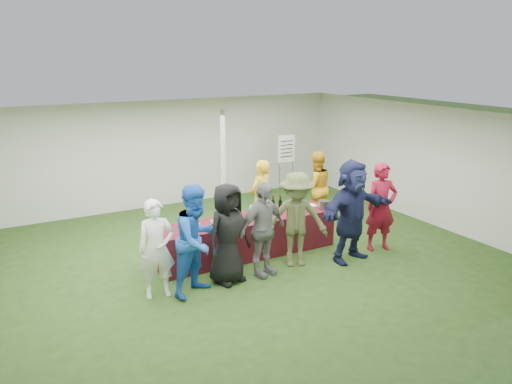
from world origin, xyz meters
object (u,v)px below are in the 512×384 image
staff_back (316,187)px  customer_3 (263,229)px  customer_5 (352,211)px  customer_6 (381,207)px  serving_table (247,237)px  staff_pourer (261,198)px  dump_bucket (324,205)px  customer_1 (197,240)px  customer_0 (157,249)px  wine_list_sign (286,154)px  customer_2 (228,234)px  customer_4 (297,220)px

staff_back → customer_3: bearing=45.8°
customer_5 → customer_6: customer_5 is taller
serving_table → customer_6: customer_6 is taller
staff_pourer → dump_bucket: bearing=105.7°
customer_6 → serving_table: bearing=172.4°
staff_back → customer_1: size_ratio=0.91×
dump_bucket → staff_pourer: 1.37m
dump_bucket → customer_0: 3.76m
staff_pourer → customer_1: size_ratio=0.91×
staff_pourer → customer_6: 2.50m
customer_0 → customer_1: customer_1 is taller
customer_0 → customer_3: (1.87, -0.12, 0.04)m
wine_list_sign → customer_1: (-3.99, -3.64, -0.40)m
staff_back → customer_5: 2.28m
customer_0 → customer_5: size_ratio=0.83×
serving_table → customer_2: size_ratio=2.06×
dump_bucket → customer_5: bearing=-93.3°
dump_bucket → wine_list_sign: size_ratio=0.12×
customer_1 → customer_3: 1.26m
wine_list_sign → customer_6: size_ratio=1.02×
customer_4 → customer_2: bearing=-155.3°
customer_5 → staff_pourer: bearing=102.9°
serving_table → customer_2: bearing=-133.4°
staff_pourer → staff_back: bearing=161.9°
staff_back → customer_5: customer_5 is taller
staff_pourer → customer_0: staff_pourer is taller
staff_back → customer_4: size_ratio=0.94×
serving_table → staff_back: staff_back is taller
customer_6 → customer_5: bearing=-156.1°
customer_3 → staff_pourer: bearing=48.5°
dump_bucket → customer_1: 3.20m
serving_table → staff_pourer: 1.21m
dump_bucket → staff_pourer: size_ratio=0.13×
customer_0 → customer_4: 2.62m
serving_table → customer_3: size_ratio=2.11×
customer_2 → customer_4: bearing=-15.4°
customer_5 → customer_4: bearing=154.0°
customer_0 → customer_4: bearing=5.5°
customer_3 → customer_5: customer_5 is taller
staff_pourer → customer_1: 2.87m
serving_table → staff_pourer: size_ratio=2.16×
customer_6 → customer_2: bearing=-167.5°
staff_pourer → customer_0: bearing=5.1°
customer_1 → customer_4: bearing=-20.8°
serving_table → dump_bucket: (1.66, -0.22, 0.46)m
customer_4 → customer_6: 1.90m
wine_list_sign → staff_pourer: wine_list_sign is taller
customer_3 → customer_6: customer_6 is taller
customer_1 → customer_6: 3.90m
customer_6 → customer_0: bearing=-167.8°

